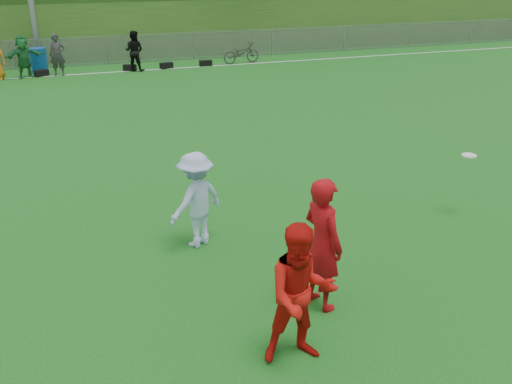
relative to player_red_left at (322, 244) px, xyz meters
name	(u,v)px	position (x,y,z in m)	size (l,w,h in m)	color
ground	(254,282)	(-0.70, 0.88, -0.97)	(120.00, 120.00, 0.00)	#165612
sideline_far	(115,72)	(-0.70, 18.88, -0.96)	(60.00, 0.10, 0.01)	white
fence	(108,50)	(-0.70, 20.88, -0.32)	(58.00, 0.06, 1.30)	gray
berm	(87,10)	(-0.70, 31.88, 0.53)	(120.00, 18.00, 3.00)	#1C4B15
spectator_row	(34,56)	(-3.81, 18.88, -0.12)	(8.30, 0.99, 1.69)	#AF0C1E
gear_bags	(138,67)	(0.32, 18.98, -0.84)	(7.58, 0.45, 0.26)	black
player_red_left	(322,244)	(0.00, 0.00, 0.00)	(0.71, 0.46, 1.93)	#A40B11
player_red_center	(301,295)	(-0.75, -0.98, -0.06)	(0.88, 0.69, 1.82)	red
player_blue	(196,200)	(-1.19, 2.37, -0.14)	(1.07, 0.62, 1.66)	#ADC5F0
frisbee	(469,155)	(3.94, 1.92, 0.21)	(0.28, 0.28, 0.03)	white
recycling_bin	(39,60)	(-3.70, 19.88, -0.46)	(0.68, 0.68, 1.02)	#0E4999
bicycle	(241,53)	(5.10, 19.12, -0.50)	(0.62, 1.79, 0.94)	#2E2E30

